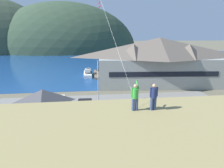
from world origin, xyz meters
The scene contains 18 objects.
ground_plane centered at (0.00, 0.00, 0.00)m, with size 600.00×600.00×0.00m, color #66604C.
parking_lot_pad centered at (0.00, 5.00, 0.05)m, with size 40.00×20.00×0.10m, color gray.
bay_water centered at (0.00, 60.00, 0.01)m, with size 360.00×84.00×0.03m, color navy.
far_hill_east_peak centered at (-21.68, 120.85, 0.00)m, with size 104.43×70.73×67.41m, color #334733.
harbor_lodge centered at (12.86, 21.46, 5.89)m, with size 30.12×13.23×11.09m.
storage_shed_near_lot centered at (-9.16, 3.27, 2.65)m, with size 6.45×6.03×5.11m.
storage_shed_waterside centered at (1.56, 23.53, 2.58)m, with size 5.09×5.23×4.97m.
wharf_dock centered at (-0.53, 32.93, 0.35)m, with size 3.20×10.73×0.70m.
moored_boat_wharfside centered at (-3.83, 33.29, 0.72)m, with size 2.36×6.25×2.16m.
moored_boat_outer_mooring centered at (2.80, 35.57, 0.72)m, with size 2.55×6.47×2.16m.
moored_boat_inner_slip centered at (-4.00, 32.52, 0.72)m, with size 2.41×7.11×2.16m.
parked_car_back_row_right centered at (9.91, 5.84, 1.06)m, with size 4.27×2.20×1.82m.
parked_car_mid_row_far centered at (-3.96, 7.38, 1.06)m, with size 4.29×2.24×1.82m.
parked_car_mid_row_near centered at (-1.33, -0.34, 1.06)m, with size 4.31×2.27×1.82m.
parked_car_mid_row_center centered at (11.49, 0.09, 1.06)m, with size 4.25×2.16×1.82m.
parking_light_pole centered at (-1.80, 10.55, 4.39)m, with size 0.24×0.78×7.49m.
person_kite_flyer centered at (-0.18, -8.97, 8.11)m, with size 0.51×0.66×1.86m.
person_companion centered at (1.00, -9.03, 8.09)m, with size 0.55×0.40×1.74m.
Camera 1 is at (-2.86, -19.51, 11.90)m, focal length 29.07 mm.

